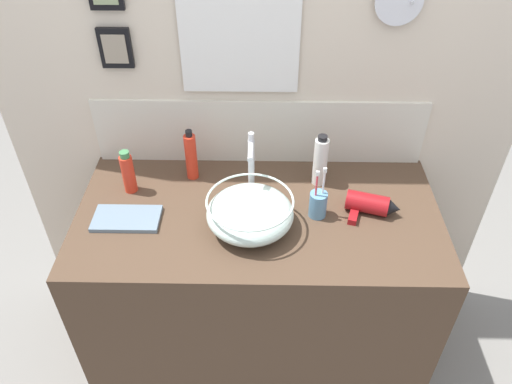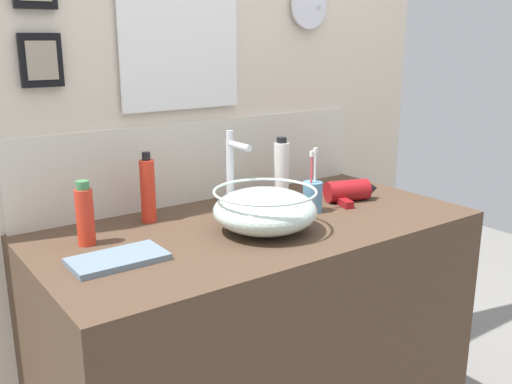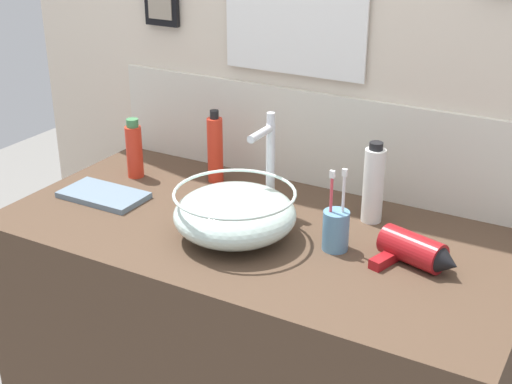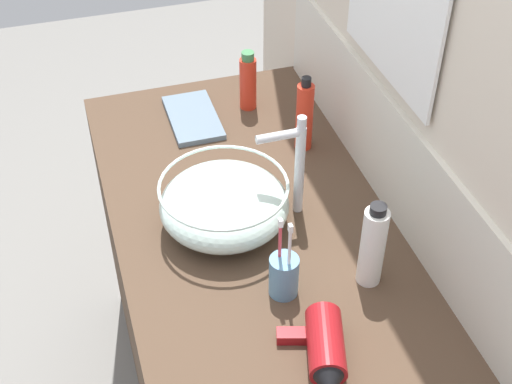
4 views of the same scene
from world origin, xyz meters
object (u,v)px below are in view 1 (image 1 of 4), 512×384
(faucet, at_px, (251,162))
(shampoo_bottle, at_px, (320,161))
(glass_bowl_sink, at_px, (250,213))
(hand_towel, at_px, (127,218))
(hair_drier, at_px, (371,205))
(toothbrush_cup, at_px, (318,204))
(lotion_bottle, at_px, (128,173))
(soap_dispenser, at_px, (191,156))

(faucet, xyz_separation_m, shampoo_bottle, (0.26, 0.08, -0.05))
(glass_bowl_sink, height_order, hand_towel, glass_bowl_sink)
(shampoo_bottle, relative_size, hand_towel, 0.91)
(hair_drier, relative_size, toothbrush_cup, 0.98)
(shampoo_bottle, bearing_deg, lotion_bottle, -175.10)
(hair_drier, xyz_separation_m, shampoo_bottle, (-0.17, 0.17, 0.07))
(soap_dispenser, bearing_deg, lotion_bottle, -158.87)
(faucet, distance_m, lotion_bottle, 0.47)
(lotion_bottle, distance_m, shampoo_bottle, 0.73)
(glass_bowl_sink, xyz_separation_m, toothbrush_cup, (0.24, 0.07, -0.01))
(soap_dispenser, height_order, hand_towel, soap_dispenser)
(hair_drier, height_order, shampoo_bottle, shampoo_bottle)
(faucet, xyz_separation_m, hair_drier, (0.44, -0.09, -0.12))
(glass_bowl_sink, bearing_deg, toothbrush_cup, 15.31)
(glass_bowl_sink, distance_m, lotion_bottle, 0.50)
(faucet, height_order, hair_drier, faucet)
(glass_bowl_sink, distance_m, hair_drier, 0.45)
(soap_dispenser, xyz_separation_m, shampoo_bottle, (0.50, -0.03, 0.00))
(toothbrush_cup, distance_m, hand_towel, 0.69)
(faucet, bearing_deg, soap_dispenser, 154.88)
(glass_bowl_sink, height_order, soap_dispenser, soap_dispenser)
(hair_drier, height_order, lotion_bottle, lotion_bottle)
(faucet, relative_size, toothbrush_cup, 1.31)
(glass_bowl_sink, distance_m, toothbrush_cup, 0.25)
(toothbrush_cup, distance_m, lotion_bottle, 0.72)
(shampoo_bottle, bearing_deg, faucet, -162.08)
(faucet, distance_m, soap_dispenser, 0.27)
(lotion_bottle, bearing_deg, toothbrush_cup, -10.31)
(faucet, bearing_deg, hand_towel, -161.69)
(faucet, xyz_separation_m, lotion_bottle, (-0.46, 0.02, -0.07))
(hair_drier, relative_size, shampoo_bottle, 0.95)
(hand_towel, bearing_deg, hair_drier, 3.90)
(glass_bowl_sink, height_order, shampoo_bottle, shampoo_bottle)
(soap_dispenser, bearing_deg, faucet, -25.12)
(soap_dispenser, relative_size, hand_towel, 0.91)
(toothbrush_cup, bearing_deg, glass_bowl_sink, -164.69)
(soap_dispenser, bearing_deg, shampoo_bottle, -3.00)
(hand_towel, bearing_deg, faucet, 18.31)
(faucet, xyz_separation_m, toothbrush_cup, (0.24, -0.11, -0.10))
(hair_drier, xyz_separation_m, lotion_bottle, (-0.90, 0.11, 0.05))
(lotion_bottle, relative_size, soap_dispenser, 0.83)
(faucet, bearing_deg, glass_bowl_sink, -90.00)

